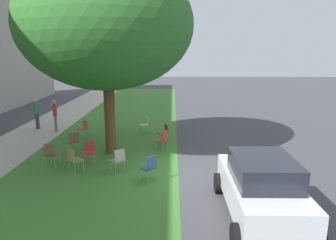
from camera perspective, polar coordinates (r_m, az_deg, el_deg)
The scene contains 16 objects.
ground at distance 11.37m, azimuth 2.90°, elevation -9.22°, with size 80.00×80.00×0.00m, color #424247.
grass_verge at distance 11.70m, azimuth -13.15°, elevation -8.89°, with size 48.00×6.00×0.01m, color #3D752D.
street_tree at distance 12.90m, azimuth -11.16°, elevation 16.45°, with size 6.79×6.79×7.66m.
chair_0 at distance 10.36m, azimuth -3.38°, elevation -8.39°, with size 0.59×0.59×0.88m.
chair_1 at distance 12.18m, azimuth -14.11°, elevation -5.50°, with size 0.46×0.46×0.88m.
chair_2 at distance 12.37m, azimuth -20.44°, elevation -5.65°, with size 0.49×0.49×0.88m.
chair_3 at distance 13.74m, azimuth -16.76°, elevation -3.59°, with size 0.59×0.59×0.88m.
chair_4 at distance 11.54m, azimuth -16.69°, elevation -6.68°, with size 0.59×0.59×0.88m.
chair_5 at distance 11.15m, azimuth -9.00°, elevation -6.97°, with size 0.59×0.59×0.88m.
chair_6 at distance 14.53m, azimuth -0.68°, elevation -2.17°, with size 0.54×0.55×0.88m.
chair_7 at distance 13.41m, azimuth -0.88°, elevation -3.43°, with size 0.56×0.57×0.88m.
chair_8 at distance 16.24m, azimuth -4.07°, elevation -0.61°, with size 0.46×0.47×0.88m.
chair_9 at distance 15.93m, azimuth -15.07°, elevation -1.28°, with size 0.48×0.49×0.88m.
parked_car at distance 8.46m, azimuth 16.49°, elevation -11.57°, with size 3.70×1.92×1.65m.
pedestrian_0 at distance 18.46m, azimuth -22.72°, elevation 1.33°, with size 0.40×0.39×1.69m.
pedestrian_1 at distance 17.52m, azimuth -19.81°, elevation 1.00°, with size 0.41×0.32×1.69m.
Camera 1 is at (-10.55, 0.41, 4.23)m, focal length 33.61 mm.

